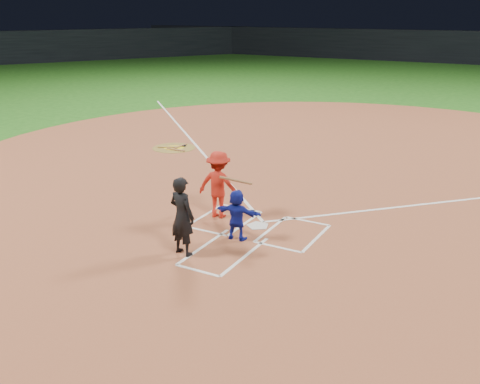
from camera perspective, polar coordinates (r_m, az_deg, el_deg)
The scene contains 14 objects.
ground at distance 13.64m, azimuth 1.92°, elevation -3.70°, with size 120.00×120.00×0.00m, color #1E5816.
home_plate_dirt at distance 18.89m, azimuth 10.23°, elevation 2.53°, with size 28.00×28.00×0.01m, color brown.
stadium_wall_far at distance 59.62m, azimuth 24.09°, elevation 13.87°, with size 80.00×1.20×3.20m, color black.
home_plate at distance 13.63m, azimuth 1.92°, elevation -3.62°, with size 0.60×0.60×0.02m, color silver.
on_deck_circle at distance 21.46m, azimuth -7.07°, elevation 4.70°, with size 1.70×1.70×0.01m, color brown.
on_deck_logo at distance 21.46m, azimuth -7.07°, elevation 4.72°, with size 0.80×0.80×0.00m, color gold.
on_deck_bat_a at distance 21.56m, azimuth -6.36°, elevation 4.90°, with size 0.06×0.06×0.84m, color #965F37.
on_deck_bat_b at distance 21.49m, azimuth -7.66°, elevation 4.79°, with size 0.06×0.06×0.84m, color #A37E3B.
on_deck_bat_c at distance 21.04m, azimuth -6.88°, elevation 4.53°, with size 0.06×0.06×0.84m, color #975F37.
bat_weight_donut at distance 21.66m, azimuth -6.02°, elevation 4.95°, with size 0.19×0.19×0.05m, color black.
catcher at distance 12.65m, azimuth -0.34°, elevation -2.44°, with size 1.15×0.37×1.24m, color #121D98.
umpire at distance 11.86m, azimuth -6.20°, elevation -2.59°, with size 0.66×0.43×1.81m, color black.
chalk_markings at distance 18.24m, azimuth 9.50°, elevation 2.01°, with size 28.35×17.32×0.01m.
batter_at_plate at distance 13.96m, azimuth -2.28°, elevation 0.80°, with size 1.57×0.83×1.78m.
Camera 1 is at (5.67, -11.24, 5.25)m, focal length 40.00 mm.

